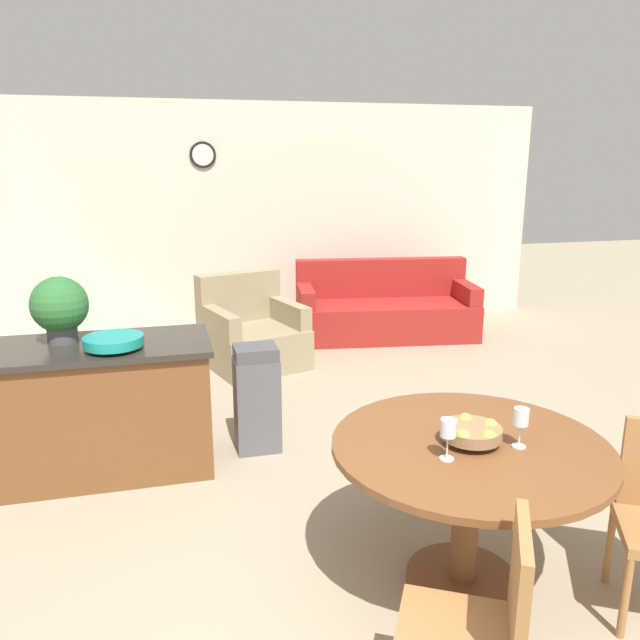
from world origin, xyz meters
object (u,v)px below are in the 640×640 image
object	(u,v)px
armchair	(251,335)
dining_chair_near_left	(480,626)
fruit_bowl	(471,432)
teal_bowl	(114,341)
couch	(385,311)
wine_glass_left	(448,430)
wine_glass_right	(521,419)
trash_bin	(257,398)
kitchen_island	(102,408)
dining_table	(468,476)
potted_plant	(60,307)

from	to	relation	value
armchair	dining_chair_near_left	bearing A→B (deg)	-105.42
fruit_bowl	teal_bowl	xyz separation A→B (m)	(-1.67, 1.52, 0.12)
couch	armchair	distance (m)	1.81
wine_glass_left	wine_glass_right	xyz separation A→B (m)	(0.38, 0.03, 0.00)
wine_glass_left	trash_bin	distance (m)	2.00
fruit_bowl	kitchen_island	distance (m)	2.47
teal_bowl	couch	bearing A→B (deg)	44.48
dining_chair_near_left	wine_glass_left	world-z (taller)	wine_glass_left
armchair	trash_bin	bearing A→B (deg)	-114.33
dining_chair_near_left	wine_glass_right	bearing A→B (deg)	-8.98
dining_table	teal_bowl	world-z (taller)	teal_bowl
dining_table	armchair	size ratio (longest dim) A/B	1.17
wine_glass_left	teal_bowl	distance (m)	2.22
wine_glass_right	wine_glass_left	bearing A→B (deg)	-175.54
couch	potted_plant	bearing A→B (deg)	-133.31
potted_plant	trash_bin	world-z (taller)	potted_plant
couch	armchair	world-z (taller)	armchair
wine_glass_right	trash_bin	xyz separation A→B (m)	(-0.95, 1.82, -0.51)
fruit_bowl	dining_table	bearing A→B (deg)	-75.41
dining_table	trash_bin	bearing A→B (deg)	113.39
wine_glass_right	dining_table	bearing A→B (deg)	155.26
dining_chair_near_left	teal_bowl	distance (m)	2.71
fruit_bowl	trash_bin	xyz separation A→B (m)	(-0.75, 1.73, -0.43)
dining_chair_near_left	kitchen_island	world-z (taller)	dining_chair_near_left
wine_glass_right	armchair	world-z (taller)	wine_glass_right
fruit_bowl	teal_bowl	bearing A→B (deg)	137.60
trash_bin	fruit_bowl	bearing A→B (deg)	-66.61
wine_glass_right	kitchen_island	size ratio (longest dim) A/B	0.13
wine_glass_left	armchair	size ratio (longest dim) A/B	0.17
couch	armchair	bearing A→B (deg)	-150.54
kitchen_island	trash_bin	world-z (taller)	kitchen_island
fruit_bowl	potted_plant	xyz separation A→B (m)	(-2.00, 1.77, 0.31)
wine_glass_right	teal_bowl	world-z (taller)	teal_bowl
dining_chair_near_left	armchair	distance (m)	4.47
potted_plant	armchair	size ratio (longest dim) A/B	0.39
wine_glass_right	teal_bowl	size ratio (longest dim) A/B	0.51
couch	dining_chair_near_left	bearing A→B (deg)	-98.80
couch	armchair	xyz separation A→B (m)	(-1.68, -0.66, 0.01)
fruit_bowl	trash_bin	world-z (taller)	fruit_bowl
kitchen_island	trash_bin	size ratio (longest dim) A/B	1.87
dining_chair_near_left	armchair	size ratio (longest dim) A/B	0.79
fruit_bowl	wine_glass_left	xyz separation A→B (m)	(-0.18, -0.12, 0.08)
kitchen_island	potted_plant	size ratio (longest dim) A/B	3.35
armchair	kitchen_island	bearing A→B (deg)	-140.04
wine_glass_right	fruit_bowl	bearing A→B (deg)	155.18
dining_table	potted_plant	distance (m)	2.73
teal_bowl	armchair	size ratio (longest dim) A/B	0.33
wine_glass_left	couch	xyz separation A→B (m)	(1.35, 4.44, -0.60)
wine_glass_left	trash_bin	bearing A→B (deg)	107.09
dining_chair_near_left	armchair	bearing A→B (deg)	31.13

